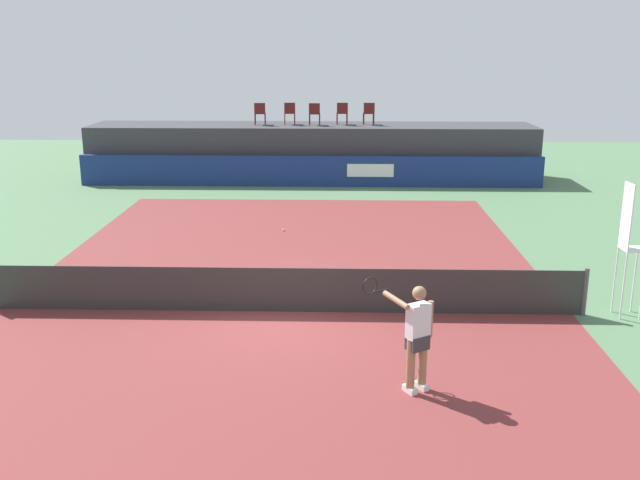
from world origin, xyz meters
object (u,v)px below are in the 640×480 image
(spectator_chair_center, at_px, (315,113))
(umpire_chair, at_px, (629,241))
(tennis_player, at_px, (416,334))
(spectator_chair_left, at_px, (290,112))
(spectator_chair_right, at_px, (342,112))
(net_post_far, at_px, (585,292))
(spectator_chair_far_left, at_px, (260,113))
(tennis_ball, at_px, (283,230))
(spectator_chair_far_right, at_px, (369,112))

(spectator_chair_center, relative_size, umpire_chair, 0.32)
(tennis_player, bearing_deg, spectator_chair_left, 100.01)
(spectator_chair_center, distance_m, spectator_chair_right, 1.15)
(net_post_far, bearing_deg, umpire_chair, -0.50)
(spectator_chair_far_left, distance_m, spectator_chair_center, 2.21)
(spectator_chair_center, xyz_separation_m, umpire_chair, (6.84, -15.13, -1.11))
(tennis_ball, bearing_deg, spectator_chair_center, 85.89)
(spectator_chair_far_right, relative_size, umpire_chair, 0.32)
(spectator_chair_right, xyz_separation_m, net_post_far, (4.97, -15.39, -2.19))
(spectator_chair_far_left, distance_m, tennis_player, 19.20)
(spectator_chair_center, bearing_deg, net_post_far, -68.09)
(spectator_chair_right, bearing_deg, spectator_chair_left, -178.91)
(spectator_chair_left, distance_m, tennis_ball, 9.17)
(net_post_far, bearing_deg, spectator_chair_far_left, 118.66)
(spectator_chair_right, bearing_deg, spectator_chair_far_right, -0.32)
(spectator_chair_far_left, bearing_deg, tennis_ball, -79.46)
(spectator_chair_right, distance_m, tennis_player, 18.91)
(spectator_chair_right, distance_m, umpire_chair, 16.46)
(spectator_chair_far_left, distance_m, spectator_chair_right, 3.33)
(spectator_chair_left, xyz_separation_m, tennis_player, (3.31, -18.76, -1.73))
(spectator_chair_left, distance_m, spectator_chair_right, 2.13)
(spectator_chair_far_left, bearing_deg, tennis_player, -76.38)
(spectator_chair_right, height_order, net_post_far, spectator_chair_right)
(spectator_chair_left, relative_size, spectator_chair_center, 1.00)
(spectator_chair_far_left, bearing_deg, spectator_chair_right, 3.68)
(spectator_chair_far_left, relative_size, spectator_chair_right, 1.00)
(spectator_chair_left, relative_size, umpire_chair, 0.32)
(spectator_chair_right, bearing_deg, umpire_chair, -69.61)
(spectator_chair_far_left, relative_size, umpire_chair, 0.32)
(spectator_chair_far_left, height_order, net_post_far, spectator_chair_far_left)
(spectator_chair_right, relative_size, umpire_chair, 0.32)
(spectator_chair_right, bearing_deg, tennis_ball, -101.10)
(net_post_far, xyz_separation_m, tennis_player, (-3.79, -3.41, 0.46))
(spectator_chair_left, relative_size, spectator_chair_right, 1.00)
(spectator_chair_right, xyz_separation_m, spectator_chair_far_right, (1.08, -0.01, 0.00))
(spectator_chair_left, xyz_separation_m, net_post_far, (7.10, -15.35, -2.19))
(spectator_chair_right, relative_size, net_post_far, 0.89)
(spectator_chair_far_left, relative_size, tennis_ball, 13.06)
(tennis_player, bearing_deg, net_post_far, 41.95)
(spectator_chair_far_left, xyz_separation_m, net_post_far, (8.30, -15.18, -2.19))
(net_post_far, bearing_deg, tennis_ball, 135.51)
(spectator_chair_right, relative_size, tennis_ball, 13.06)
(spectator_chair_far_right, bearing_deg, spectator_chair_center, -173.30)
(spectator_chair_far_left, relative_size, spectator_chair_far_right, 1.00)
(spectator_chair_center, xyz_separation_m, tennis_player, (2.29, -18.53, -1.73))
(umpire_chair, relative_size, net_post_far, 2.76)
(umpire_chair, bearing_deg, spectator_chair_center, 114.32)
(spectator_chair_far_left, distance_m, spectator_chair_far_right, 4.41)
(spectator_chair_far_left, distance_m, spectator_chair_left, 1.21)
(spectator_chair_far_left, distance_m, umpire_chair, 17.71)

